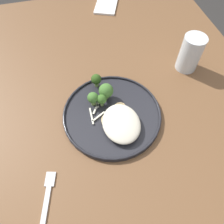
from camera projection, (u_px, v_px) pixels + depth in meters
The scene contains 19 objects.
ground at pixel (115, 183), 1.26m from camera, with size 6.00×6.00×0.00m, color #2D2B28.
wooden_dining_table at pixel (117, 130), 0.71m from camera, with size 1.40×1.00×0.74m.
dinner_plate at pixel (112, 114), 0.64m from camera, with size 0.29×0.29×0.02m.
noodle_bed at pixel (121, 123), 0.60m from camera, with size 0.13×0.11×0.03m.
seared_scallop_on_noodles at pixel (107, 120), 0.61m from camera, with size 0.03×0.03×0.01m.
seared_scallop_half_hidden at pixel (120, 108), 0.63m from camera, with size 0.03×0.03×0.01m.
seared_scallop_large_seared at pixel (124, 121), 0.61m from camera, with size 0.03×0.03×0.01m.
seared_scallop_tilted_round at pixel (117, 130), 0.59m from camera, with size 0.02×0.02×0.02m.
broccoli_floret_near_rim at pixel (93, 98), 0.63m from camera, with size 0.03×0.03×0.05m.
broccoli_floret_rear_charred at pixel (106, 91), 0.64m from camera, with size 0.04×0.04×0.06m.
broccoli_floret_split_head at pixel (96, 80), 0.67m from camera, with size 0.03×0.03×0.05m.
broccoli_floret_right_tilted at pixel (102, 99), 0.63m from camera, with size 0.03×0.03×0.04m.
onion_sliver_long_sliver at pixel (96, 107), 0.64m from camera, with size 0.05×0.01×0.00m, color silver.
onion_sliver_curled_piece at pixel (91, 116), 0.62m from camera, with size 0.06×0.01×0.00m, color silver.
onion_sliver_short_strip at pixel (99, 116), 0.62m from camera, with size 0.05×0.01×0.00m, color silver.
onion_sliver_pale_crescent at pixel (96, 102), 0.65m from camera, with size 0.04×0.01×0.00m, color silver.
water_glass at pixel (190, 55), 0.71m from camera, with size 0.07×0.07×0.12m.
dinner_fork at pixel (45, 208), 0.50m from camera, with size 0.18×0.07×0.00m.
folded_napkin at pixel (106, 4), 0.95m from camera, with size 0.15×0.09×0.01m, color white.
Camera 1 is at (-0.32, 0.10, 1.29)m, focal length 34.44 mm.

